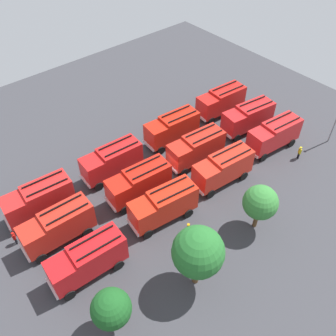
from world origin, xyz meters
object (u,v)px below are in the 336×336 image
Objects in this scene: fire_truck_2 at (112,160)px; traffic_cone_1 at (153,133)px; fire_truck_5 at (196,148)px; fire_truck_9 at (223,168)px; fire_truck_1 at (172,128)px; firefighter_1 at (300,152)px; traffic_cone_2 at (204,142)px; fire_truck_6 at (139,182)px; tree_0 at (260,203)px; traffic_cone_0 at (138,172)px; fire_truck_3 at (39,199)px; firefighter_0 at (188,229)px; tree_1 at (198,252)px; fire_truck_8 at (274,134)px; fire_truck_10 at (164,205)px; fire_truck_4 at (248,117)px; firefighter_2 at (14,238)px; fire_truck_0 at (221,101)px; fire_truck_7 at (58,226)px; tree_2 at (111,309)px.

traffic_cone_1 is at bearing -158.04° from fire_truck_2.
fire_truck_5 and fire_truck_9 have the same top height.
firefighter_1 is (-9.59, 12.60, -1.16)m from fire_truck_1.
fire_truck_2 is at bearing 5.70° from fire_truck_1.
fire_truck_2 is 12.48m from traffic_cone_2.
traffic_cone_1 is (1.03, -2.59, -1.87)m from fire_truck_1.
fire_truck_1 is at bearing -146.04° from fire_truck_6.
tree_0 is 14.93m from traffic_cone_0.
fire_truck_5 is (0.38, 4.77, 0.00)m from fire_truck_1.
firefighter_0 is at bearing 133.34° from fire_truck_3.
traffic_cone_1 is at bearing -118.75° from tree_1.
traffic_cone_2 is (-2.77, 3.02, -1.87)m from fire_truck_1.
firefighter_1 is at bearing 110.92° from fire_truck_8.
fire_truck_10 is 13.24× the size of traffic_cone_1.
firefighter_1 is at bearing -130.21° from firefighter_0.
fire_truck_1 is at bearing -164.34° from traffic_cone_0.
fire_truck_6 is 4.18× the size of firefighter_1.
firefighter_2 is (31.08, -2.75, -1.24)m from fire_truck_4.
firefighter_0 is (17.64, 12.44, -1.12)m from fire_truck_0.
traffic_cone_0 is (-1.86, -7.01, -1.78)m from fire_truck_10.
fire_truck_9 is at bearing -108.36° from firefighter_0.
fire_truck_2 is 8.84m from traffic_cone_1.
fire_truck_1 reaches higher than traffic_cone_2.
fire_truck_0 is 9.86× the size of traffic_cone_0.
firefighter_0 is at bearing 48.08° from fire_truck_5.
fire_truck_7 is at bearing 7.58° from fire_truck_4.
fire_truck_3 is 30.53m from firefighter_1.
tree_0 reaches higher than fire_truck_6.
traffic_cone_0 reaches higher than traffic_cone_2.
firefighter_2 is (12.82, 1.81, -1.24)m from fire_truck_2.
firefighter_0 is at bearing 143.79° from fire_truck_7.
fire_truck_3 is 21.29m from traffic_cone_2.
tree_2 reaches higher than fire_truck_10.
fire_truck_4 reaches higher than traffic_cone_0.
tree_0 is at bearing 125.98° from fire_truck_6.
tree_0 is (-15.90, 11.39, 1.47)m from fire_truck_7.
tree_0 is at bearing 51.15° from firefighter_1.
fire_truck_6 is at bearing 20.66° from fire_truck_0.
firefighter_2 is at bearing 31.07° from fire_truck_3.
fire_truck_0 is at bearing -93.96° from firefighter_0.
fire_truck_9 is at bearing 167.54° from fire_truck_7.
tree_0 is 1.08× the size of tree_2.
fire_truck_4 is at bearing 157.41° from fire_truck_1.
tree_2 reaches higher than traffic_cone_2.
fire_truck_6 is at bearing 13.68° from firefighter_1.
fire_truck_0 reaches higher than traffic_cone_0.
firefighter_1 is 18.55m from traffic_cone_1.
fire_truck_8 is (-17.68, 4.30, 0.00)m from fire_truck_6.
fire_truck_3 is 27.66m from fire_truck_4.
fire_truck_9 is (9.51, 9.36, 0.00)m from fire_truck_0.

